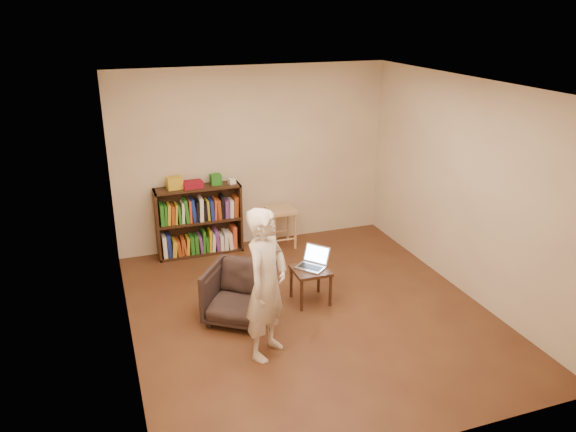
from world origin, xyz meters
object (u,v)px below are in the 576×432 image
object	(u,v)px
bookshelf	(199,224)
side_table	(311,275)
laptop	(313,262)
person	(266,284)
armchair	(239,294)
stool	(281,216)

from	to	relation	value
bookshelf	side_table	distance (m)	2.10
laptop	person	bearing A→B (deg)	-83.44
bookshelf	armchair	distance (m)	1.98
stool	armchair	world-z (taller)	armchair
side_table	person	size ratio (longest dim) A/B	0.27
bookshelf	side_table	world-z (taller)	bookshelf
person	armchair	bearing A→B (deg)	54.54
armchair	laptop	size ratio (longest dim) A/B	1.55
side_table	laptop	size ratio (longest dim) A/B	0.94
side_table	armchair	bearing A→B (deg)	-172.57
stool	armchair	distance (m)	2.13
laptop	person	world-z (taller)	person
armchair	person	distance (m)	0.88
laptop	stool	bearing A→B (deg)	134.35
armchair	person	bearing A→B (deg)	-47.86
bookshelf	laptop	distance (m)	2.06
stool	laptop	size ratio (longest dim) A/B	1.28
bookshelf	laptop	world-z (taller)	bookshelf
bookshelf	side_table	bearing A→B (deg)	-62.27
stool	person	size ratio (longest dim) A/B	0.37
side_table	laptop	xyz separation A→B (m)	(0.05, 0.06, 0.13)
armchair	laptop	world-z (taller)	laptop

